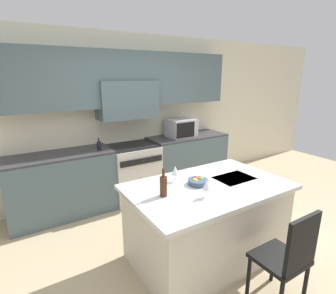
% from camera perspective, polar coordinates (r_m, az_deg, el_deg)
% --- Properties ---
extents(ground_plane, '(10.00, 10.00, 0.00)m').
position_cam_1_polar(ground_plane, '(3.31, 7.14, -22.69)').
color(ground_plane, tan).
extents(back_cabinetry, '(10.00, 0.46, 2.70)m').
position_cam_1_polar(back_cabinetry, '(4.45, -9.54, 9.65)').
color(back_cabinetry, beige).
rests_on(back_cabinetry, ground_plane).
extents(back_counter, '(3.74, 0.62, 0.95)m').
position_cam_1_polar(back_counter, '(4.48, -7.68, -5.14)').
color(back_counter, '#4C6066').
rests_on(back_counter, ground_plane).
extents(range_stove, '(0.77, 0.70, 0.92)m').
position_cam_1_polar(range_stove, '(4.47, -7.56, -5.35)').
color(range_stove, beige).
rests_on(range_stove, ground_plane).
extents(microwave, '(0.48, 0.41, 0.32)m').
position_cam_1_polar(microwave, '(4.77, 2.86, 4.18)').
color(microwave, '#B7B7BC').
rests_on(microwave, back_counter).
extents(kitchen_island, '(1.73, 1.08, 0.89)m').
position_cam_1_polar(kitchen_island, '(3.09, 8.37, -15.66)').
color(kitchen_island, beige).
rests_on(kitchen_island, ground_plane).
extents(island_chair, '(0.42, 0.40, 0.96)m').
position_cam_1_polar(island_chair, '(2.66, 24.73, -20.67)').
color(island_chair, black).
rests_on(island_chair, ground_plane).
extents(wine_bottle, '(0.08, 0.08, 0.28)m').
position_cam_1_polar(wine_bottle, '(2.57, -0.99, -8.43)').
color(wine_bottle, '#422314').
rests_on(wine_bottle, kitchen_island).
extents(wine_glass_near, '(0.08, 0.08, 0.18)m').
position_cam_1_polar(wine_glass_near, '(2.57, 8.38, -8.25)').
color(wine_glass_near, white).
rests_on(wine_glass_near, kitchen_island).
extents(wine_glass_far, '(0.08, 0.08, 0.18)m').
position_cam_1_polar(wine_glass_far, '(2.91, 1.58, -5.20)').
color(wine_glass_far, white).
rests_on(wine_glass_far, kitchen_island).
extents(fruit_bowl, '(0.22, 0.22, 0.08)m').
position_cam_1_polar(fruit_bowl, '(2.88, 6.47, -7.45)').
color(fruit_bowl, '#384C6B').
rests_on(fruit_bowl, kitchen_island).
extents(oil_bottle_on_counter, '(0.06, 0.06, 0.18)m').
position_cam_1_polar(oil_bottle_on_counter, '(4.06, -14.77, 0.35)').
color(oil_bottle_on_counter, black).
rests_on(oil_bottle_on_counter, back_counter).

